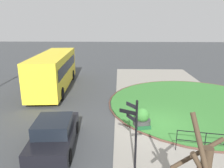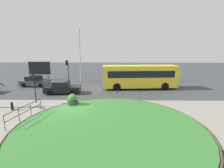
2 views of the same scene
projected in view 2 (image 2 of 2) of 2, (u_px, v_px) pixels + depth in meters
The scene contains 14 objects.
ground at pixel (71, 109), 14.18m from camera, with size 120.00×120.00×0.00m, color #3D3F42.
sidewalk_paving at pixel (65, 116), 12.43m from camera, with size 32.00×8.44×0.02m, color gray.
grass_island at pixel (110, 126), 10.78m from camera, with size 12.45×12.45×0.10m, color #387A33.
grass_kerb_ring at pixel (110, 126), 10.78m from camera, with size 12.76×12.76×0.11m, color brown.
signpost_directional at pixel (36, 85), 15.42m from camera, with size 0.64×1.24×2.96m.
bollard_foreground at pixel (12, 106), 13.71m from camera, with size 0.21×0.21×0.74m.
railing_grass_edge at pixel (25, 111), 11.85m from camera, with size 0.68×3.69×1.04m.
bus_yellow at pixel (139, 76), 21.58m from camera, with size 10.05×3.18×3.14m.
car_near_lane at pixel (35, 82), 23.13m from camera, with size 3.98×1.97×1.51m.
car_far_lane at pixel (63, 88), 19.19m from camera, with size 4.28×2.10×1.49m.
traffic_light_near at pixel (67, 66), 26.33m from camera, with size 0.49×0.30×3.55m.
lamppost_tall at pixel (80, 54), 26.41m from camera, with size 0.32×0.32×8.67m.
billboard_left at pixel (40, 68), 28.29m from camera, with size 3.72×0.43×3.24m.
planter_near_signpost at pixel (73, 100), 14.95m from camera, with size 0.98×0.98×1.11m.
Camera 2 is at (3.83, -13.40, 4.99)m, focal length 25.52 mm.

